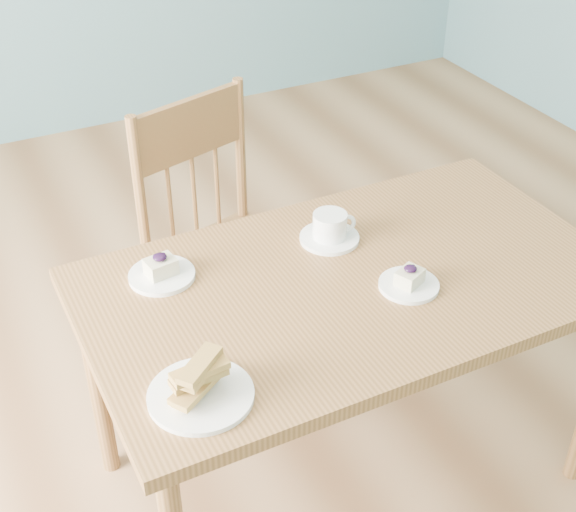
% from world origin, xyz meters
% --- Properties ---
extents(room, '(5.01, 5.01, 2.71)m').
position_xyz_m(room, '(0.00, 0.00, 1.35)').
color(room, '#A8784E').
rests_on(room, ground).
extents(dining_table, '(1.33, 0.77, 0.71)m').
position_xyz_m(dining_table, '(0.24, -0.16, 0.64)').
color(dining_table, '#976539').
rests_on(dining_table, ground).
extents(dining_chair, '(0.53, 0.52, 0.95)m').
position_xyz_m(dining_chair, '(0.13, 0.42, 0.48)').
color(dining_chair, '#976539').
rests_on(dining_chair, ground).
extents(cheesecake_plate_near, '(0.15, 0.15, 0.06)m').
position_xyz_m(cheesecake_plate_near, '(0.34, -0.25, 0.73)').
color(cheesecake_plate_near, white).
rests_on(cheesecake_plate_near, dining_table).
extents(cheesecake_plate_far, '(0.17, 0.17, 0.07)m').
position_xyz_m(cheesecake_plate_far, '(-0.19, 0.05, 0.73)').
color(cheesecake_plate_far, white).
rests_on(cheesecake_plate_far, dining_table).
extents(coffee_cup, '(0.16, 0.16, 0.08)m').
position_xyz_m(coffee_cup, '(0.27, 0.02, 0.74)').
color(coffee_cup, white).
rests_on(coffee_cup, dining_table).
extents(biscotti_plate, '(0.22, 0.22, 0.10)m').
position_xyz_m(biscotti_plate, '(-0.25, -0.38, 0.74)').
color(biscotti_plate, white).
rests_on(biscotti_plate, dining_table).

